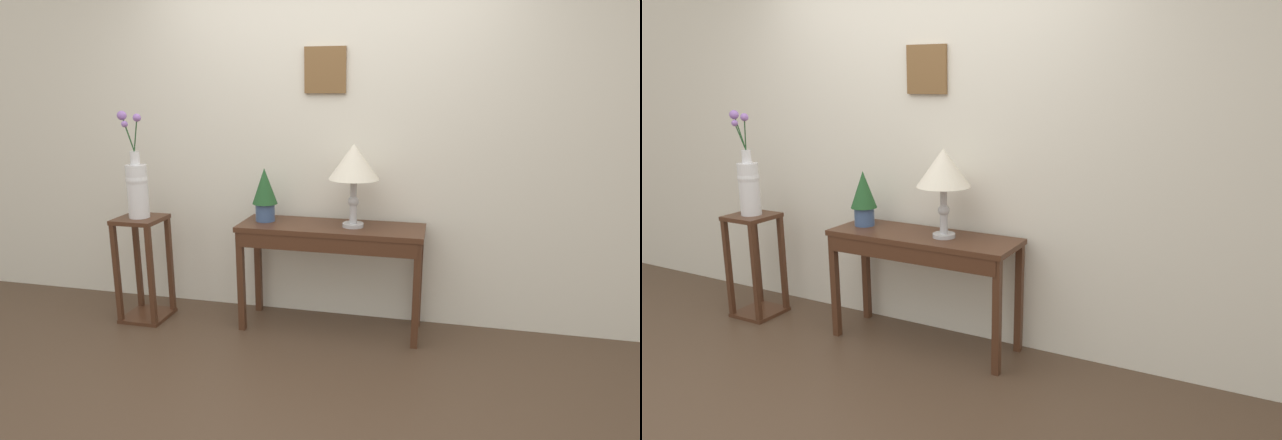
{
  "view_description": "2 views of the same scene",
  "coord_description": "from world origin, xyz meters",
  "views": [
    {
      "loc": [
        0.81,
        -2.2,
        1.64
      ],
      "look_at": [
        0.02,
        1.15,
        0.79
      ],
      "focal_mm": 29.5,
      "sensor_mm": 36.0,
      "label": 1
    },
    {
      "loc": [
        1.93,
        -1.86,
        1.7
      ],
      "look_at": [
        0.33,
        1.25,
        0.86
      ],
      "focal_mm": 32.23,
      "sensor_mm": 36.0,
      "label": 2
    }
  ],
  "objects": [
    {
      "name": "console_table",
      "position": [
        0.09,
        1.16,
        0.65
      ],
      "size": [
        1.26,
        0.41,
        0.75
      ],
      "color": "#472819",
      "rests_on": "ground"
    },
    {
      "name": "ground_plane",
      "position": [
        0.0,
        0.0,
        -0.0
      ],
      "size": [
        12.0,
        12.0,
        0.01
      ],
      "primitive_type": "cube",
      "color": "#4C3828"
    },
    {
      "name": "flower_vase_tall",
      "position": [
        -1.27,
        1.04,
        1.01
      ],
      "size": [
        0.19,
        0.16,
        0.74
      ],
      "color": "silver",
      "rests_on": "pedestal_stand_left"
    },
    {
      "name": "potted_plant_on_console",
      "position": [
        -0.39,
        1.21,
        0.96
      ],
      "size": [
        0.18,
        0.18,
        0.37
      ],
      "color": "#3D5684",
      "rests_on": "console_table"
    },
    {
      "name": "back_wall_with_art",
      "position": [
        -0.0,
        1.48,
        1.4
      ],
      "size": [
        9.0,
        0.13,
        2.8
      ],
      "color": "silver",
      "rests_on": "ground"
    },
    {
      "name": "pedestal_stand_left",
      "position": [
        -1.27,
        1.04,
        0.38
      ],
      "size": [
        0.31,
        0.31,
        0.77
      ],
      "color": "#472819",
      "rests_on": "ground"
    },
    {
      "name": "table_lamp",
      "position": [
        0.24,
        1.18,
        1.18
      ],
      "size": [
        0.34,
        0.34,
        0.56
      ],
      "color": "#B7B7BC",
      "rests_on": "console_table"
    }
  ]
}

